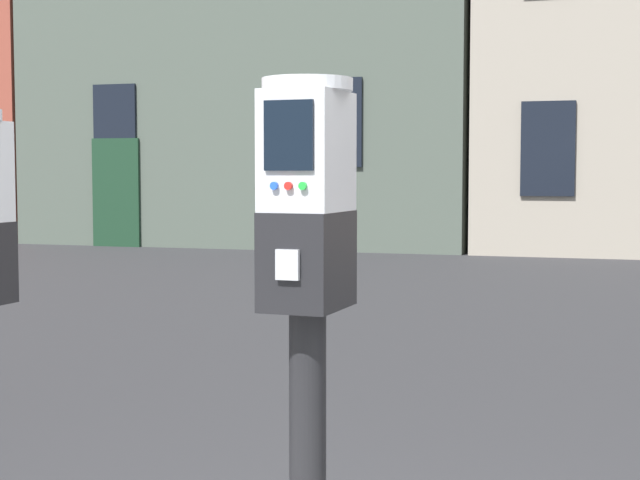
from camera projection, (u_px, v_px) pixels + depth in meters
The scene contains 1 object.
parking_meter_twin_adjacent at pixel (307, 281), 2.33m from camera, with size 0.23×0.26×1.55m.
Camera 1 is at (0.49, -2.31, 1.47)m, focal length 54.64 mm.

